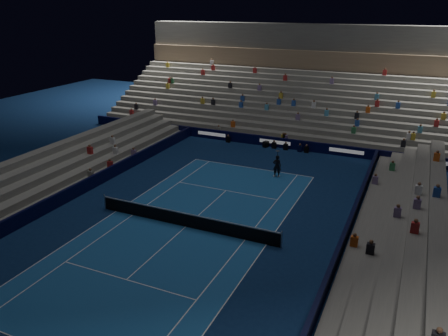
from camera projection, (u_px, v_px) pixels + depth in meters
ground at (186, 227)px, 28.47m from camera, size 90.00×90.00×0.00m
court_surface at (186, 227)px, 28.47m from camera, size 10.97×23.77×0.01m
sponsor_barrier_far at (275, 142)px, 44.10m from camera, size 44.00×0.25×1.00m
sponsor_barrier_east at (339, 253)px, 24.57m from camera, size 0.25×37.00×1.00m
sponsor_barrier_west at (68, 195)px, 32.03m from camera, size 0.25×37.00×1.00m
grandstand_main at (302, 97)px, 51.12m from camera, size 44.00×15.20×11.20m
grandstand_east at (406, 260)px, 23.09m from camera, size 5.00×37.00×2.50m
grandstand_west at (32, 182)px, 33.21m from camera, size 5.00×37.00×2.50m
tennis_net at (186, 220)px, 28.30m from camera, size 12.90×0.10×1.10m
tennis_player at (277, 166)px, 36.38m from camera, size 0.76×0.58×1.86m
broadcast_camera at (266, 144)px, 44.11m from camera, size 0.57×0.96×0.59m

